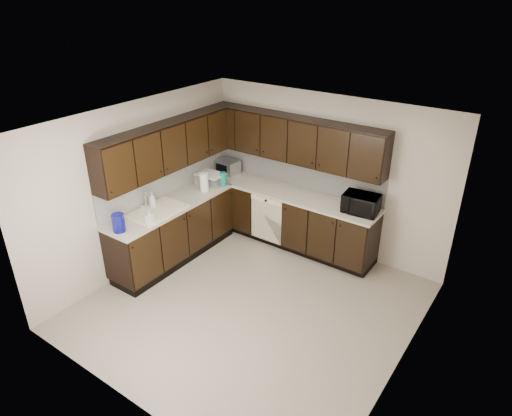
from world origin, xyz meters
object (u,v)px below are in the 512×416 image
Objects in this scene: microwave at (361,204)px; toaster_oven at (228,167)px; sink at (157,215)px; blue_pitcher at (119,223)px; storage_bin at (211,179)px.

microwave is 2.50m from toaster_oven.
sink is 1.62× the size of microwave.
toaster_oven is at bearing 68.12° from blue_pitcher.
sink is 0.71m from blue_pitcher.
blue_pitcher is at bearing -140.85° from microwave.
toaster_oven is 1.48× the size of blue_pitcher.
blue_pitcher reaches higher than toaster_oven.
sink is 3.26× the size of blue_pitcher.
storage_bin is 1.94m from blue_pitcher.
sink is 2.97m from microwave.
blue_pitcher is at bearing -80.98° from toaster_oven.
sink is at bearing -89.21° from storage_bin.
microwave is 1.19× the size of storage_bin.
storage_bin is 1.69× the size of blue_pitcher.
microwave is at bearing 10.17° from storage_bin.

